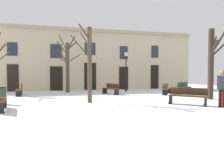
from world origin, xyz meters
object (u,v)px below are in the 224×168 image
(tree_center, at_px, (89,62))
(bench_far_corner, at_px, (20,89))
(tree_foreground, at_px, (212,62))
(bench_back_to_back_right, at_px, (111,89))
(tree_near_facade, at_px, (67,64))
(bench_by_litter_bin, at_px, (184,87))
(person_by_shop_door, at_px, (222,86))
(litter_bin, at_px, (2,96))
(streetlamp, at_px, (126,67))
(bench_facing_shops, at_px, (167,89))
(bench_near_lamp, at_px, (188,96))

(tree_center, xyz_separation_m, bench_far_corner, (-4.33, 5.42, -1.83))
(tree_foreground, distance_m, bench_back_to_back_right, 7.59)
(bench_far_corner, bearing_deg, tree_near_facade, 113.51)
(bench_far_corner, xyz_separation_m, bench_by_litter_bin, (13.66, -0.58, -0.00))
(tree_foreground, xyz_separation_m, person_by_shop_door, (-1.92, -3.03, -1.39))
(tree_center, bearing_deg, litter_bin, 173.80)
(tree_center, xyz_separation_m, streetlamp, (4.75, 7.37, -0.02))
(litter_bin, bearing_deg, bench_back_to_back_right, 30.54)
(litter_bin, distance_m, person_by_shop_door, 11.18)
(bench_far_corner, bearing_deg, bench_facing_shops, 75.05)
(tree_near_facade, xyz_separation_m, litter_bin, (-3.88, -6.84, -1.99))
(bench_near_lamp, distance_m, bench_back_to_back_right, 7.35)
(streetlamp, relative_size, bench_back_to_back_right, 1.95)
(tree_near_facade, relative_size, streetlamp, 1.32)
(tree_near_facade, relative_size, bench_by_litter_bin, 2.80)
(tree_near_facade, relative_size, bench_near_lamp, 2.86)
(bench_facing_shops, bearing_deg, bench_far_corner, 122.01)
(litter_bin, bearing_deg, bench_far_corner, 87.32)
(tree_near_facade, bearing_deg, tree_foreground, -42.58)
(tree_near_facade, height_order, person_by_shop_door, tree_near_facade)
(bench_back_to_back_right, xyz_separation_m, person_by_shop_door, (3.32, -8.17, 0.57))
(bench_by_litter_bin, bearing_deg, tree_near_facade, 136.50)
(bench_facing_shops, bearing_deg, tree_foreground, -122.04)
(bench_far_corner, relative_size, person_by_shop_door, 0.98)
(litter_bin, bearing_deg, bench_facing_shops, 13.98)
(bench_near_lamp, relative_size, bench_far_corner, 0.97)
(tree_foreground, height_order, bench_far_corner, tree_foreground)
(streetlamp, xyz_separation_m, litter_bin, (-9.31, -6.88, -1.82))
(bench_facing_shops, xyz_separation_m, person_by_shop_door, (-0.89, -6.79, 0.55))
(bench_far_corner, bearing_deg, tree_foreground, 59.96)
(bench_by_litter_bin, bearing_deg, streetlamp, 121.51)
(bench_far_corner, bearing_deg, bench_near_lamp, 45.53)
(litter_bin, height_order, person_by_shop_door, person_by_shop_door)
(tree_center, relative_size, streetlamp, 1.16)
(litter_bin, distance_m, bench_near_lamp, 9.77)
(bench_facing_shops, relative_size, person_by_shop_door, 0.90)
(bench_facing_shops, height_order, bench_by_litter_bin, bench_by_litter_bin)
(bench_near_lamp, bearing_deg, litter_bin, -149.17)
(bench_far_corner, distance_m, bench_back_to_back_right, 6.92)
(tree_center, height_order, bench_by_litter_bin, tree_center)
(tree_near_facade, height_order, litter_bin, tree_near_facade)
(tree_center, height_order, bench_near_lamp, tree_center)
(bench_near_lamp, xyz_separation_m, bench_back_to_back_right, (-2.24, 7.00, -0.02))
(tree_center, distance_m, bench_back_to_back_right, 5.65)
(litter_bin, relative_size, person_by_shop_door, 0.50)
(bench_far_corner, bearing_deg, streetlamp, 97.94)
(bench_near_lamp, height_order, person_by_shop_door, person_by_shop_door)
(streetlamp, xyz_separation_m, bench_near_lamp, (0.04, -9.68, -1.81))
(tree_foreground, xyz_separation_m, litter_bin, (-12.35, 0.94, -1.95))
(tree_center, height_order, person_by_shop_door, tree_center)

